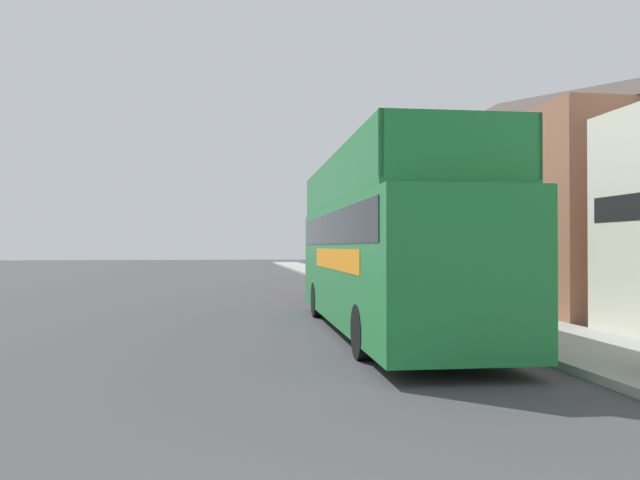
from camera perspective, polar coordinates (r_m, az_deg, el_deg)
name	(u,v)px	position (r m, az deg, el deg)	size (l,w,h in m)	color
ground_plane	(216,299)	(24.17, -9.45, -5.33)	(144.00, 144.00, 0.00)	#3D3D3F
sidewalk	(422,301)	(22.21, 9.32, -5.57)	(2.86, 108.00, 0.14)	#999993
brick_terrace_rear	(499,199)	(27.06, 16.02, 3.64)	(6.00, 21.20, 7.98)	#9E664C
tour_bus	(383,253)	(14.53, 5.81, -1.15)	(2.77, 11.19, 4.03)	#1E7A38
parked_car_ahead_of_bus	(342,283)	(23.33, 1.98, -3.91)	(1.81, 4.53, 1.36)	maroon
lamp_post_second	(430,189)	(18.08, 10.02, 4.60)	(0.35, 0.35, 5.11)	black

